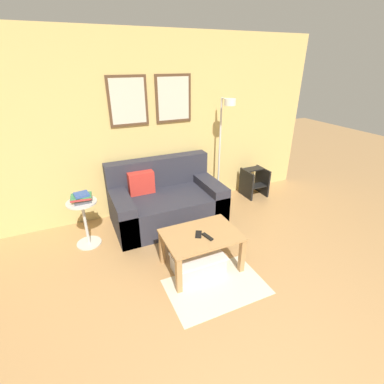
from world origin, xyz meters
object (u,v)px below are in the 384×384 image
object	(u,v)px
coffee_table	(201,241)
floor_lamp	(224,141)
storage_bin	(198,263)
book_stack	(81,198)
remote_control	(207,237)
step_stool	(254,182)
cell_phone	(199,234)
couch	(166,202)
side_table	(85,219)

from	to	relation	value
coffee_table	floor_lamp	distance (m)	1.79
storage_bin	book_stack	size ratio (longest dim) A/B	2.18
floor_lamp	book_stack	world-z (taller)	floor_lamp
storage_bin	remote_control	size ratio (longest dim) A/B	3.82
step_stool	cell_phone	bearing A→B (deg)	-142.69
couch	side_table	bearing A→B (deg)	-172.45
floor_lamp	side_table	bearing A→B (deg)	-172.12
side_table	couch	bearing A→B (deg)	7.55
couch	storage_bin	xyz separation A→B (m)	(-0.05, -1.20, -0.19)
coffee_table	floor_lamp	world-z (taller)	floor_lamp
cell_phone	storage_bin	bearing A→B (deg)	-88.29
book_stack	step_stool	size ratio (longest dim) A/B	0.55
side_table	remote_control	distance (m)	1.60
coffee_table	storage_bin	size ratio (longest dim) A/B	1.45
coffee_table	floor_lamp	bearing A→B (deg)	52.06
book_stack	side_table	bearing A→B (deg)	152.06
couch	book_stack	distance (m)	1.19
book_stack	step_stool	distance (m)	2.86
couch	step_stool	world-z (taller)	couch
book_stack	couch	bearing A→B (deg)	7.84
couch	book_stack	bearing A→B (deg)	-172.16
side_table	floor_lamp	bearing A→B (deg)	7.88
book_stack	step_stool	xyz separation A→B (m)	(2.81, 0.31, -0.42)
couch	side_table	distance (m)	1.14
floor_lamp	side_table	world-z (taller)	floor_lamp
side_table	step_stool	distance (m)	2.84
storage_bin	book_stack	world-z (taller)	book_stack
couch	step_stool	xyz separation A→B (m)	(1.69, 0.16, -0.04)
floor_lamp	side_table	xyz separation A→B (m)	(-2.15, -0.30, -0.69)
floor_lamp	storage_bin	bearing A→B (deg)	-128.52
remote_control	storage_bin	bearing A→B (deg)	146.35
side_table	storage_bin	bearing A→B (deg)	-44.29
remote_control	step_stool	distance (m)	2.17
couch	cell_phone	bearing A→B (deg)	-91.27
book_stack	remote_control	xyz separation A→B (m)	(1.16, -1.08, -0.22)
storage_bin	remote_control	xyz separation A→B (m)	(0.09, -0.04, 0.35)
storage_bin	cell_phone	bearing A→B (deg)	62.84
cell_phone	couch	bearing A→B (deg)	117.60
book_stack	floor_lamp	bearing A→B (deg)	8.04
storage_bin	floor_lamp	size ratio (longest dim) A/B	0.34
coffee_table	remote_control	bearing A→B (deg)	-68.72
couch	step_stool	bearing A→B (deg)	5.42
book_stack	cell_phone	distance (m)	1.49
remote_control	side_table	bearing A→B (deg)	124.30
storage_bin	cell_phone	distance (m)	0.35
coffee_table	cell_phone	size ratio (longest dim) A/B	5.95
book_stack	remote_control	size ratio (longest dim) A/B	1.75
book_stack	step_stool	bearing A→B (deg)	6.39
coffee_table	side_table	size ratio (longest dim) A/B	1.35
storage_bin	side_table	xyz separation A→B (m)	(-1.08, 1.05, 0.27)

